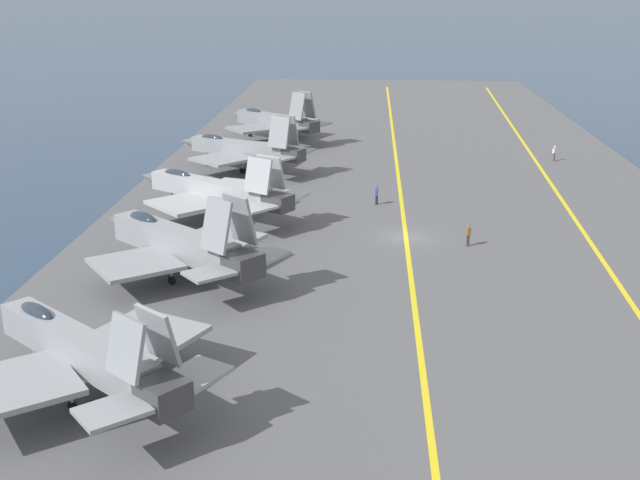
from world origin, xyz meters
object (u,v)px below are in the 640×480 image
object	(u,v)px
parked_jet_third	(178,243)
crew_blue_vest	(377,194)
parked_jet_sixth	(274,121)
crew_brown_vest	(468,234)
parked_jet_second	(80,350)
parked_jet_fourth	(214,190)
parked_jet_fifth	(243,149)
crew_white_vest	(554,153)

from	to	relation	value
parked_jet_third	crew_blue_vest	world-z (taller)	parked_jet_third
parked_jet_third	parked_jet_sixth	bearing A→B (deg)	-1.02
parked_jet_third	crew_brown_vest	size ratio (longest dim) A/B	8.28
parked_jet_third	parked_jet_second	bearing A→B (deg)	177.54
parked_jet_second	crew_blue_vest	distance (m)	39.22
crew_brown_vest	parked_jet_sixth	bearing A→B (deg)	26.02
crew_blue_vest	crew_brown_vest	bearing A→B (deg)	-148.76
parked_jet_second	parked_jet_fourth	distance (m)	31.49
parked_jet_third	parked_jet_fifth	world-z (taller)	parked_jet_third
parked_jet_third	crew_blue_vest	xyz separation A→B (m)	(19.40, -13.68, -1.51)
parked_jet_second	parked_jet_fourth	bearing A→B (deg)	-0.84
parked_jet_second	parked_jet_third	distance (m)	17.06
parked_jet_third	crew_brown_vest	bearing A→B (deg)	-69.00
parked_jet_sixth	parked_jet_fourth	bearing A→B (deg)	178.09
parked_jet_fifth	crew_blue_vest	distance (m)	18.91
crew_brown_vest	crew_white_vest	distance (m)	33.70
parked_jet_third	parked_jet_sixth	xyz separation A→B (m)	(48.43, -0.86, 0.12)
parked_jet_third	parked_jet_sixth	world-z (taller)	parked_jet_third
parked_jet_third	parked_jet_fourth	world-z (taller)	parked_jet_third
parked_jet_fifth	crew_blue_vest	xyz separation A→B (m)	(-12.44, -14.17, -1.48)
parked_jet_third	parked_jet_fifth	distance (m)	31.84
parked_jet_fifth	parked_jet_sixth	bearing A→B (deg)	-4.65
parked_jet_fourth	crew_blue_vest	distance (m)	14.88
parked_jet_fourth	crew_white_vest	size ratio (longest dim) A/B	9.48
parked_jet_third	parked_jet_fourth	bearing A→B (deg)	1.07
parked_jet_fourth	parked_jet_sixth	world-z (taller)	parked_jet_sixth
parked_jet_sixth	crew_blue_vest	xyz separation A→B (m)	(-29.03, -12.82, -1.63)
parked_jet_fifth	crew_white_vest	size ratio (longest dim) A/B	9.01
parked_jet_sixth	crew_blue_vest	world-z (taller)	parked_jet_sixth
parked_jet_second	crew_blue_vest	xyz separation A→B (m)	(36.44, -14.41, -1.66)
parked_jet_fourth	crew_blue_vest	xyz separation A→B (m)	(4.95, -13.95, -1.47)
crew_brown_vest	crew_blue_vest	xyz separation A→B (m)	(11.48, 6.96, -0.04)
parked_jet_fifth	parked_jet_sixth	world-z (taller)	parked_jet_sixth
crew_blue_vest	crew_white_vest	bearing A→B (deg)	-45.65
parked_jet_fourth	crew_brown_vest	world-z (taller)	parked_jet_fourth
parked_jet_fifth	parked_jet_sixth	distance (m)	16.65
parked_jet_fourth	parked_jet_fifth	world-z (taller)	parked_jet_fifth
parked_jet_fifth	crew_white_vest	bearing A→B (deg)	-78.20
parked_jet_third	parked_jet_fourth	xyz separation A→B (m)	(14.45, 0.27, -0.04)
parked_jet_sixth	crew_white_vest	xyz separation A→B (m)	(-9.45, -32.85, -1.64)
parked_jet_fourth	parked_jet_sixth	bearing A→B (deg)	-1.91
parked_jet_second	crew_brown_vest	distance (m)	32.91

